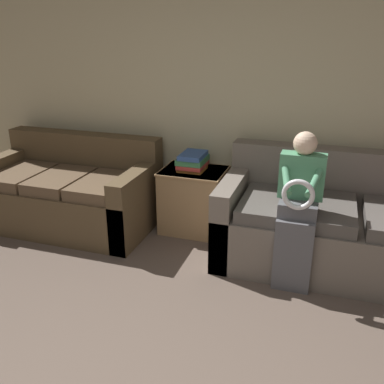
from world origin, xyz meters
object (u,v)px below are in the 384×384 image
object	(u,v)px
couch_main	(356,230)
book_stack	(193,161)
child_left_seated	(299,205)
couch_side	(70,194)
side_shelf	(194,199)

from	to	relation	value
couch_main	book_stack	distance (m)	1.56
couch_main	child_left_seated	distance (m)	0.69
couch_main	child_left_seated	world-z (taller)	child_left_seated
couch_side	book_stack	xyz separation A→B (m)	(1.22, 0.24, 0.39)
couch_main	book_stack	bearing A→B (deg)	171.11
child_left_seated	side_shelf	bearing A→B (deg)	148.04
couch_main	child_left_seated	bearing A→B (deg)	-138.60
couch_main	side_shelf	xyz separation A→B (m)	(-1.49, 0.24, -0.01)
couch_main	couch_side	distance (m)	2.71
child_left_seated	side_shelf	distance (m)	1.26
couch_side	child_left_seated	size ratio (longest dim) A/B	1.42
side_shelf	book_stack	bearing A→B (deg)	-148.42
child_left_seated	couch_main	bearing A→B (deg)	41.40
couch_main	side_shelf	size ratio (longest dim) A/B	3.60
couch_side	book_stack	size ratio (longest dim) A/B	5.18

